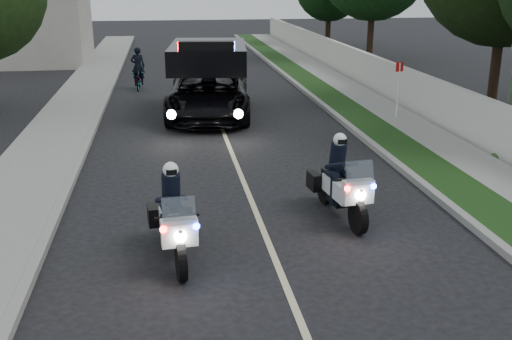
% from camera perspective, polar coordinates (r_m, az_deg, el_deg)
% --- Properties ---
extents(ground, '(120.00, 120.00, 0.00)m').
position_cam_1_polar(ground, '(11.41, 1.16, -6.84)').
color(ground, black).
rests_on(ground, ground).
extents(curb_right, '(0.20, 60.00, 0.15)m').
position_cam_1_polar(curb_right, '(21.57, 7.46, 5.11)').
color(curb_right, gray).
rests_on(curb_right, ground).
extents(grass_verge, '(1.20, 60.00, 0.16)m').
position_cam_1_polar(grass_verge, '(21.77, 9.24, 5.15)').
color(grass_verge, '#193814').
rests_on(grass_verge, ground).
extents(sidewalk_right, '(1.40, 60.00, 0.16)m').
position_cam_1_polar(sidewalk_right, '(22.20, 12.45, 5.20)').
color(sidewalk_right, gray).
rests_on(sidewalk_right, ground).
extents(property_wall, '(0.22, 60.00, 1.50)m').
position_cam_1_polar(property_wall, '(22.44, 14.97, 6.91)').
color(property_wall, beige).
rests_on(property_wall, ground).
extents(curb_left, '(0.20, 60.00, 0.15)m').
position_cam_1_polar(curb_left, '(20.88, -14.80, 4.24)').
color(curb_left, gray).
rests_on(curb_left, ground).
extents(sidewalk_left, '(2.00, 60.00, 0.16)m').
position_cam_1_polar(sidewalk_left, '(21.03, -17.78, 4.08)').
color(sidewalk_left, gray).
rests_on(sidewalk_left, ground).
extents(lane_marking, '(0.12, 50.00, 0.01)m').
position_cam_1_polar(lane_marking, '(20.85, -3.49, 4.58)').
color(lane_marking, '#BFB78C').
rests_on(lane_marking, ground).
extents(police_moto_left, '(0.90, 2.09, 1.72)m').
position_cam_1_polar(police_moto_left, '(10.96, -7.57, -8.10)').
color(police_moto_left, white).
rests_on(police_moto_left, ground).
extents(police_moto_right, '(0.96, 2.13, 1.75)m').
position_cam_1_polar(police_moto_right, '(12.71, 7.83, -4.35)').
color(police_moto_right, silver).
rests_on(police_moto_right, ground).
extents(police_suv, '(3.39, 6.27, 2.92)m').
position_cam_1_polar(police_suv, '(21.66, -4.41, 5.05)').
color(police_suv, black).
rests_on(police_suv, ground).
extents(bicycle, '(0.58, 1.58, 0.82)m').
position_cam_1_polar(bicycle, '(27.27, -10.89, 7.43)').
color(bicycle, black).
rests_on(bicycle, ground).
extents(cyclist, '(0.59, 0.40, 1.63)m').
position_cam_1_polar(cyclist, '(27.27, -10.89, 7.43)').
color(cyclist, black).
rests_on(cyclist, ground).
extents(sign_post, '(0.42, 0.42, 2.07)m').
position_cam_1_polar(sign_post, '(21.42, 12.97, 4.50)').
color(sign_post, '#A80C27').
rests_on(sign_post, ground).
extents(tree_right_c, '(7.56, 7.56, 10.48)m').
position_cam_1_polar(tree_right_c, '(24.47, 21.12, 5.39)').
color(tree_right_c, black).
rests_on(tree_right_c, ground).
extents(tree_right_d, '(7.69, 7.69, 10.45)m').
position_cam_1_polar(tree_right_d, '(36.55, 10.54, 10.02)').
color(tree_right_d, '#153D14').
rests_on(tree_right_d, ground).
extents(tree_right_e, '(5.69, 5.69, 7.83)m').
position_cam_1_polar(tree_right_e, '(43.96, 6.71, 11.46)').
color(tree_right_e, black).
rests_on(tree_right_e, ground).
extents(tree_left_far, '(6.19, 6.19, 10.16)m').
position_cam_1_polar(tree_left_far, '(38.67, -20.23, 9.65)').
color(tree_left_far, black).
rests_on(tree_left_far, ground).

